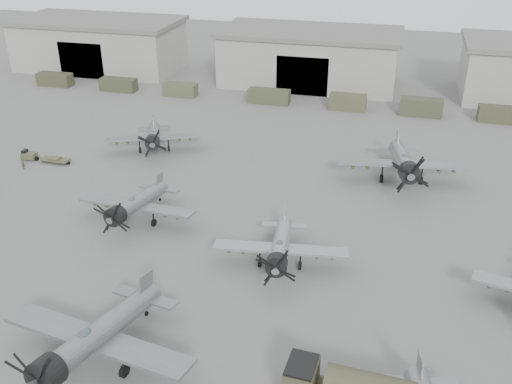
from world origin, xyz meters
The scene contains 17 objects.
ground centered at (0.00, 0.00, 0.00)m, with size 220.00×220.00×0.00m, color #5F5F5C.
hangar_left centered at (-38.00, 61.96, 4.37)m, with size 29.00×14.80×8.70m.
hangar_center centered at (0.00, 61.96, 4.37)m, with size 29.00×14.80×8.70m.
support_truck_0 centered at (-40.18, 50.00, 1.03)m, with size 5.68×2.20×2.06m, color #3B3B26.
support_truck_1 centered at (-28.76, 50.00, 1.00)m, with size 5.82×2.20×1.99m, color #373C27.
support_truck_2 centered at (-18.21, 50.00, 0.98)m, with size 5.15×2.20×1.97m, color #444930.
support_truck_3 centered at (-4.04, 50.00, 1.04)m, with size 6.27×2.20×2.07m, color #3D432C.
support_truck_4 centered at (7.76, 50.00, 1.12)m, with size 5.32×2.20×2.23m, color #47482F.
support_truck_5 centered at (18.07, 50.00, 1.23)m, with size 5.92×2.20×2.47m, color #393F29.
support_truck_6 centered at (28.59, 50.00, 1.07)m, with size 5.75×2.20×2.15m, color #3B3E28.
aircraft_near_1 centered at (-2.43, -5.88, 2.48)m, with size 13.74×12.37×5.45m.
aircraft_mid_1 centered at (-7.94, 12.03, 2.07)m, with size 11.42×10.27×4.56m.
aircraft_mid_2 centered at (6.77, 8.23, 2.04)m, with size 11.29×10.16×4.49m.
aircraft_far_0 centered at (-13.21, 28.32, 2.09)m, with size 11.27×10.20×4.59m.
aircraft_far_1 centered at (16.12, 27.07, 2.53)m, with size 14.00×12.60×5.56m.
tug_trailer centered at (-25.30, 22.57, 0.45)m, with size 5.99×1.34×1.20m.
ground_crew centered at (-25.72, 20.11, 0.77)m, with size 0.56×0.37×1.54m, color #43442C.
Camera 1 is at (14.69, -30.41, 27.58)m, focal length 40.00 mm.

